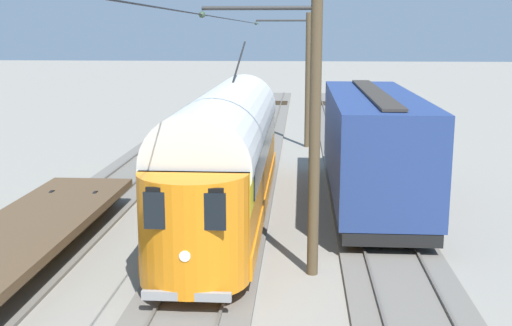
{
  "coord_description": "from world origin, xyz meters",
  "views": [
    {
      "loc": [
        -2.38,
        23.54,
        6.08
      ],
      "look_at": [
        -0.89,
        2.19,
        1.68
      ],
      "focal_mm": 45.23,
      "sensor_mm": 36.0,
      "label": 1
    }
  ],
  "objects_px": {
    "catenary_pole_foreground": "(306,78)",
    "catenary_pole_mid_near": "(311,132)",
    "vintage_streetcar": "(227,151)",
    "coach_far_siding": "(372,144)",
    "flatcar_adjacent": "(7,244)",
    "track_end_bumper": "(348,141)"
  },
  "relations": [
    {
      "from": "vintage_streetcar",
      "to": "flatcar_adjacent",
      "type": "relative_size",
      "value": 1.17
    },
    {
      "from": "coach_far_siding",
      "to": "catenary_pole_mid_near",
      "type": "bearing_deg",
      "value": 72.01
    },
    {
      "from": "vintage_streetcar",
      "to": "catenary_pole_foreground",
      "type": "bearing_deg",
      "value": -101.06
    },
    {
      "from": "coach_far_siding",
      "to": "track_end_bumper",
      "type": "distance_m",
      "value": 11.32
    },
    {
      "from": "catenary_pole_foreground",
      "to": "catenary_pole_mid_near",
      "type": "xyz_separation_m",
      "value": [
        0.0,
        18.44,
        0.0
      ]
    },
    {
      "from": "vintage_streetcar",
      "to": "track_end_bumper",
      "type": "xyz_separation_m",
      "value": [
        -4.9,
        -13.23,
        -1.85
      ]
    },
    {
      "from": "coach_far_siding",
      "to": "catenary_pole_foreground",
      "type": "bearing_deg",
      "value": -78.87
    },
    {
      "from": "coach_far_siding",
      "to": "vintage_streetcar",
      "type": "bearing_deg",
      "value": 22.67
    },
    {
      "from": "catenary_pole_mid_near",
      "to": "track_end_bumper",
      "type": "relative_size",
      "value": 3.89
    },
    {
      "from": "vintage_streetcar",
      "to": "coach_far_siding",
      "type": "distance_m",
      "value": 5.32
    },
    {
      "from": "flatcar_adjacent",
      "to": "coach_far_siding",
      "type": "bearing_deg",
      "value": -141.95
    },
    {
      "from": "flatcar_adjacent",
      "to": "vintage_streetcar",
      "type": "bearing_deg",
      "value": -131.06
    },
    {
      "from": "vintage_streetcar",
      "to": "track_end_bumper",
      "type": "distance_m",
      "value": 14.23
    },
    {
      "from": "catenary_pole_mid_near",
      "to": "catenary_pole_foreground",
      "type": "bearing_deg",
      "value": -90.0
    },
    {
      "from": "catenary_pole_foreground",
      "to": "coach_far_siding",
      "type": "bearing_deg",
      "value": 101.13
    },
    {
      "from": "catenary_pole_mid_near",
      "to": "track_end_bumper",
      "type": "xyz_separation_m",
      "value": [
        -2.25,
        -18.14,
        -3.27
      ]
    },
    {
      "from": "flatcar_adjacent",
      "to": "catenary_pole_foreground",
      "type": "height_order",
      "value": "catenary_pole_foreground"
    },
    {
      "from": "coach_far_siding",
      "to": "catenary_pole_foreground",
      "type": "relative_size",
      "value": 1.65
    },
    {
      "from": "vintage_streetcar",
      "to": "track_end_bumper",
      "type": "relative_size",
      "value": 8.71
    },
    {
      "from": "flatcar_adjacent",
      "to": "track_end_bumper",
      "type": "height_order",
      "value": "flatcar_adjacent"
    },
    {
      "from": "vintage_streetcar",
      "to": "catenary_pole_mid_near",
      "type": "distance_m",
      "value": 5.75
    },
    {
      "from": "catenary_pole_foreground",
      "to": "track_end_bumper",
      "type": "distance_m",
      "value": 3.98
    }
  ]
}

